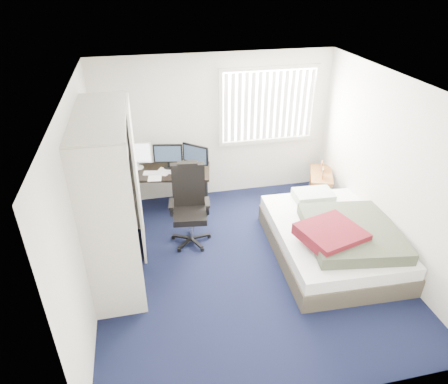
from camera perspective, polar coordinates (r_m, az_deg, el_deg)
The scene contains 10 objects.
ground at distance 5.75m, azimuth 3.13°, elevation -10.16°, with size 4.20×4.20×0.00m, color black.
room_shell at distance 4.91m, azimuth 3.61°, elevation 3.45°, with size 4.20×4.20×4.20m.
window_assembly at distance 6.95m, azimuth 6.37°, elevation 12.15°, with size 1.72×0.09×1.32m.
closet at distance 5.08m, azimuth -15.76°, elevation 1.25°, with size 0.64×1.84×2.22m.
desk at distance 6.67m, azimuth -8.35°, elevation 3.38°, with size 1.56×0.95×1.18m.
office_chair at distance 5.96m, azimuth -4.90°, elevation -2.93°, with size 0.65×0.65×1.23m.
footstool at distance 6.97m, azimuth -5.77°, elevation -0.28°, with size 0.40×0.36×0.27m.
nightstand at distance 7.20m, azimuth 13.70°, elevation 2.17°, with size 0.62×0.83×0.69m.
bed at distance 5.92m, azimuth 15.33°, elevation -6.39°, with size 1.67×2.18×0.69m.
pine_box at distance 5.40m, azimuth -13.87°, elevation -12.41°, with size 0.36×0.27×0.27m, color tan.
Camera 1 is at (-1.24, -4.23, 3.69)m, focal length 32.00 mm.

